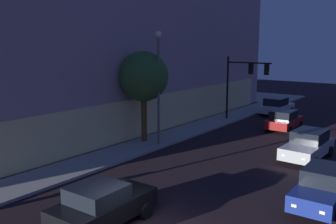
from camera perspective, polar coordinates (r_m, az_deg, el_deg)
name	(u,v)px	position (r m, az deg, el deg)	size (l,w,h in m)	color
modern_building	(73,38)	(35.58, -14.29, 10.94)	(36.36, 20.72, 14.89)	#4C4C51
traffic_light_far_corner	(244,76)	(32.98, 11.53, 5.35)	(0.48, 4.20, 5.57)	black
street_lamp_sidewalk	(158,74)	(24.54, -1.48, 5.88)	(0.44, 0.44, 7.48)	#5F5F5F
sidewalk_tree	(144,77)	(25.41, -3.75, 5.39)	(3.40, 3.40, 6.19)	brown
car_black	(102,204)	(14.73, -10.00, -13.73)	(4.21, 2.31, 1.63)	black
car_blue	(323,187)	(17.28, 22.57, -10.56)	(4.26, 2.02, 1.68)	navy
car_silver	(308,145)	(23.90, 20.60, -4.72)	(4.62, 2.20, 1.71)	#B7BABF
car_red	(284,120)	(31.21, 17.31, -1.16)	(4.11, 2.07, 1.63)	maroon
car_white	(277,106)	(37.76, 16.26, 0.87)	(4.35, 2.26, 1.70)	silver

